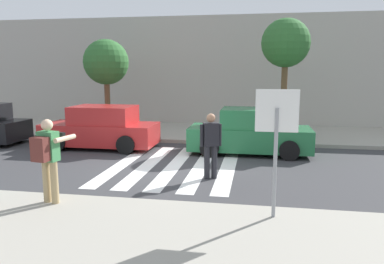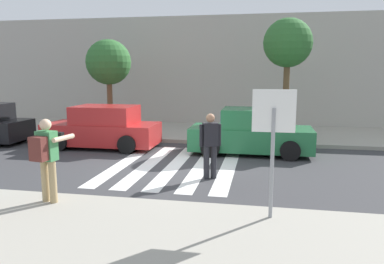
{
  "view_description": "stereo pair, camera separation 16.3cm",
  "coord_description": "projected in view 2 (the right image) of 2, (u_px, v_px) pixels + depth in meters",
  "views": [
    {
      "loc": [
        2.39,
        -10.48,
        2.81
      ],
      "look_at": [
        0.6,
        -0.2,
        1.1
      ],
      "focal_mm": 35.0,
      "sensor_mm": 36.0,
      "label": 1
    },
    {
      "loc": [
        2.55,
        -10.45,
        2.81
      ],
      "look_at": [
        0.6,
        -0.2,
        1.1
      ],
      "focal_mm": 35.0,
      "sensor_mm": 36.0,
      "label": 2
    }
  ],
  "objects": [
    {
      "name": "parked_car_green",
      "position": [
        252.0,
        133.0,
        12.76
      ],
      "size": [
        4.1,
        1.92,
        1.55
      ],
      "color": "#236B3D",
      "rests_on": "ground"
    },
    {
      "name": "stop_sign",
      "position": [
        273.0,
        126.0,
        6.65
      ],
      "size": [
        0.76,
        0.08,
        2.35
      ],
      "color": "gray",
      "rests_on": "sidewalk_near"
    },
    {
      "name": "street_tree_west",
      "position": [
        109.0,
        63.0,
        16.28
      ],
      "size": [
        1.96,
        1.96,
        4.03
      ],
      "color": "brown",
      "rests_on": "sidewalk_far"
    },
    {
      "name": "crosswalk_stripe_2",
      "position": [
        175.0,
        165.0,
        11.25
      ],
      "size": [
        0.44,
        5.2,
        0.01
      ],
      "primitive_type": "cube",
      "color": "silver",
      "rests_on": "ground"
    },
    {
      "name": "parked_car_red",
      "position": [
        103.0,
        128.0,
        13.76
      ],
      "size": [
        4.1,
        1.92,
        1.55
      ],
      "color": "red",
      "rests_on": "ground"
    },
    {
      "name": "pedestrian_crossing",
      "position": [
        210.0,
        142.0,
        9.72
      ],
      "size": [
        0.54,
        0.37,
        1.72
      ],
      "color": "#232328",
      "rests_on": "ground"
    },
    {
      "name": "photographer_with_backpack",
      "position": [
        46.0,
        153.0,
        7.53
      ],
      "size": [
        0.68,
        0.91,
        1.72
      ],
      "color": "tan",
      "rests_on": "sidewalk_near"
    },
    {
      "name": "building_facade_far",
      "position": [
        217.0,
        72.0,
        20.69
      ],
      "size": [
        56.0,
        4.0,
        5.52
      ],
      "primitive_type": "cube",
      "color": "#ADA89E",
      "rests_on": "ground"
    },
    {
      "name": "crosswalk_stripe_0",
      "position": [
        125.0,
        163.0,
        11.54
      ],
      "size": [
        0.44,
        5.2,
        0.01
      ],
      "primitive_type": "cube",
      "color": "silver",
      "rests_on": "ground"
    },
    {
      "name": "ground_plane",
      "position": [
        173.0,
        167.0,
        11.06
      ],
      "size": [
        120.0,
        120.0,
        0.0
      ],
      "primitive_type": "plane",
      "color": "#38383A"
    },
    {
      "name": "street_tree_center",
      "position": [
        288.0,
        44.0,
        14.33
      ],
      "size": [
        1.87,
        1.87,
        4.67
      ],
      "color": "brown",
      "rests_on": "sidewalk_far"
    },
    {
      "name": "crosswalk_stripe_1",
      "position": [
        149.0,
        164.0,
        11.4
      ],
      "size": [
        0.44,
        5.2,
        0.01
      ],
      "primitive_type": "cube",
      "color": "silver",
      "rests_on": "ground"
    },
    {
      "name": "crosswalk_stripe_3",
      "position": [
        201.0,
        166.0,
        11.1
      ],
      "size": [
        0.44,
        5.2,
        0.01
      ],
      "primitive_type": "cube",
      "color": "silver",
      "rests_on": "ground"
    },
    {
      "name": "sidewalk_far",
      "position": [
        205.0,
        132.0,
        16.86
      ],
      "size": [
        60.0,
        4.8,
        0.14
      ],
      "primitive_type": "cube",
      "color": "#9E998C",
      "rests_on": "ground"
    },
    {
      "name": "crosswalk_stripe_4",
      "position": [
        228.0,
        168.0,
        10.95
      ],
      "size": [
        0.44,
        5.2,
        0.01
      ],
      "primitive_type": "cube",
      "color": "silver",
      "rests_on": "ground"
    }
  ]
}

